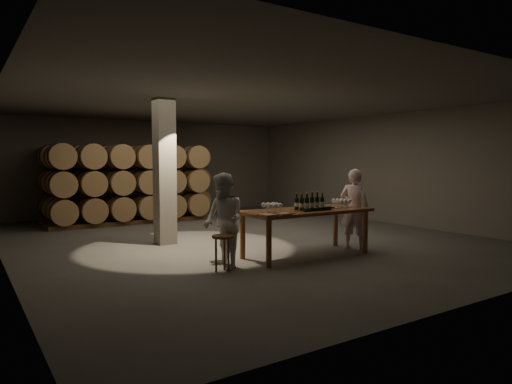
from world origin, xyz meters
TOP-DOWN VIEW (x-y plane):
  - room at (-1.80, 0.20)m, footprint 12.00×12.00m
  - tasting_table at (0.00, -2.50)m, footprint 2.60×1.10m
  - barrel_stack_back at (-0.96, 5.20)m, footprint 5.48×0.95m
  - barrel_stack_front at (-1.35, 3.80)m, footprint 4.70×0.95m
  - bottle_cluster at (0.06, -2.53)m, footprint 0.60×0.23m
  - lying_bottles at (0.04, -2.79)m, footprint 0.76×0.08m
  - glass_cluster_left at (-0.84, -2.54)m, footprint 0.31×0.31m
  - glass_cluster_right at (0.85, -2.58)m, footprint 0.31×0.31m
  - plate at (0.60, -2.57)m, footprint 0.25×0.25m
  - notebook_near at (-0.88, -2.95)m, footprint 0.26×0.22m
  - notebook_corner at (-1.18, -2.88)m, footprint 0.25×0.31m
  - pen at (-0.68, -2.93)m, footprint 0.14×0.01m
  - stool at (-1.97, -2.73)m, footprint 0.36×0.36m
  - person_man at (1.27, -2.53)m, footprint 0.64×0.73m
  - person_woman at (-1.85, -2.54)m, footprint 0.64×0.81m

SIDE VIEW (x-z plane):
  - stool at x=-1.97m, z-range 0.19..0.80m
  - tasting_table at x=0.00m, z-range 0.35..1.25m
  - person_woman at x=-1.85m, z-range 0.00..1.64m
  - person_man at x=1.27m, z-range 0.00..1.68m
  - pen at x=-0.68m, z-range 0.90..0.91m
  - plate at x=0.60m, z-range 0.90..0.92m
  - notebook_corner at x=-1.18m, z-range 0.90..0.92m
  - notebook_near at x=-0.88m, z-range 0.90..0.93m
  - lying_bottles at x=0.04m, z-range 0.90..0.98m
  - bottle_cluster at x=0.06m, z-range 0.85..1.19m
  - glass_cluster_right at x=0.85m, z-range 0.94..1.12m
  - glass_cluster_left at x=-0.84m, z-range 0.94..1.12m
  - barrel_stack_front at x=-1.35m, z-range 0.04..2.35m
  - barrel_stack_back at x=-0.96m, z-range 0.04..2.35m
  - room at x=-1.80m, z-range -4.40..7.60m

